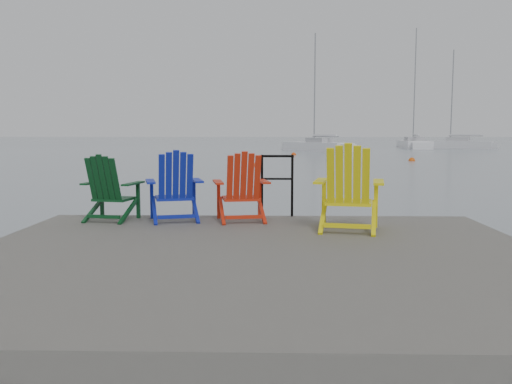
{
  "coord_description": "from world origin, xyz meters",
  "views": [
    {
      "loc": [
        0.14,
        -5.4,
        1.72
      ],
      "look_at": [
        -0.06,
        2.51,
        0.85
      ],
      "focal_mm": 38.0,
      "sensor_mm": 36.0,
      "label": 1
    }
  ],
  "objects_px": {
    "chair_yellow": "(349,188)",
    "buoy_b": "(257,166)",
    "buoy_d": "(294,155)",
    "sailboat_far": "(454,145)",
    "chair_green": "(110,188)",
    "handrail": "(277,179)",
    "sailboat_near": "(317,147)",
    "chair_red": "(242,187)",
    "chair_blue": "(175,186)",
    "buoy_c": "(412,161)",
    "sailboat_mid": "(414,145)"
  },
  "relations": [
    {
      "from": "chair_blue",
      "to": "buoy_c",
      "type": "bearing_deg",
      "value": 53.9
    },
    {
      "from": "buoy_b",
      "to": "buoy_d",
      "type": "height_order",
      "value": "buoy_b"
    },
    {
      "from": "buoy_d",
      "to": "sailboat_far",
      "type": "bearing_deg",
      "value": 44.22
    },
    {
      "from": "chair_red",
      "to": "buoy_c",
      "type": "relative_size",
      "value": 2.32
    },
    {
      "from": "chair_blue",
      "to": "chair_yellow",
      "type": "height_order",
      "value": "chair_yellow"
    },
    {
      "from": "buoy_d",
      "to": "buoy_c",
      "type": "bearing_deg",
      "value": -50.82
    },
    {
      "from": "chair_blue",
      "to": "buoy_d",
      "type": "relative_size",
      "value": 2.45
    },
    {
      "from": "chair_blue",
      "to": "buoy_d",
      "type": "xyz_separation_m",
      "value": [
        3.17,
        34.2,
        -0.98
      ]
    },
    {
      "from": "chair_yellow",
      "to": "buoy_b",
      "type": "height_order",
      "value": "chair_yellow"
    },
    {
      "from": "chair_red",
      "to": "buoy_d",
      "type": "xyz_separation_m",
      "value": [
        2.24,
        34.2,
        -0.97
      ]
    },
    {
      "from": "chair_blue",
      "to": "buoy_b",
      "type": "height_order",
      "value": "chair_blue"
    },
    {
      "from": "buoy_d",
      "to": "chair_yellow",
      "type": "bearing_deg",
      "value": -91.45
    },
    {
      "from": "chair_red",
      "to": "chair_yellow",
      "type": "relative_size",
      "value": 0.89
    },
    {
      "from": "chair_blue",
      "to": "sailboat_far",
      "type": "distance_m",
      "value": 56.07
    },
    {
      "from": "chair_red",
      "to": "buoy_d",
      "type": "distance_m",
      "value": 34.29
    },
    {
      "from": "buoy_d",
      "to": "buoy_b",
      "type": "bearing_deg",
      "value": -100.17
    },
    {
      "from": "sailboat_mid",
      "to": "sailboat_far",
      "type": "relative_size",
      "value": 1.25
    },
    {
      "from": "chair_blue",
      "to": "sailboat_near",
      "type": "height_order",
      "value": "sailboat_near"
    },
    {
      "from": "chair_green",
      "to": "buoy_b",
      "type": "height_order",
      "value": "chair_green"
    },
    {
      "from": "handrail",
      "to": "chair_green",
      "type": "relative_size",
      "value": 1.0
    },
    {
      "from": "chair_red",
      "to": "sailboat_mid",
      "type": "xyz_separation_m",
      "value": [
        16.52,
        53.8,
        -0.62
      ]
    },
    {
      "from": "buoy_d",
      "to": "chair_red",
      "type": "bearing_deg",
      "value": -93.75
    },
    {
      "from": "handrail",
      "to": "chair_red",
      "type": "xyz_separation_m",
      "value": [
        -0.49,
        -0.47,
        -0.07
      ]
    },
    {
      "from": "chair_blue",
      "to": "sailboat_near",
      "type": "xyz_separation_m",
      "value": [
        5.77,
        43.72,
        -0.63
      ]
    },
    {
      "from": "chair_green",
      "to": "buoy_d",
      "type": "height_order",
      "value": "chair_green"
    },
    {
      "from": "chair_blue",
      "to": "chair_yellow",
      "type": "distance_m",
      "value": 2.39
    },
    {
      "from": "sailboat_near",
      "to": "buoy_c",
      "type": "xyz_separation_m",
      "value": [
        4.22,
        -17.89,
        -0.36
      ]
    },
    {
      "from": "buoy_c",
      "to": "chair_yellow",
      "type": "bearing_deg",
      "value": -106.2
    },
    {
      "from": "chair_yellow",
      "to": "sailboat_near",
      "type": "height_order",
      "value": "sailboat_near"
    },
    {
      "from": "buoy_d",
      "to": "handrail",
      "type": "bearing_deg",
      "value": -92.97
    },
    {
      "from": "chair_yellow",
      "to": "chair_blue",
      "type": "bearing_deg",
      "value": 173.79
    },
    {
      "from": "chair_red",
      "to": "chair_yellow",
      "type": "xyz_separation_m",
      "value": [
        1.36,
        -0.7,
        0.06
      ]
    },
    {
      "from": "chair_blue",
      "to": "buoy_d",
      "type": "distance_m",
      "value": 34.36
    },
    {
      "from": "chair_yellow",
      "to": "buoy_b",
      "type": "xyz_separation_m",
      "value": [
        -1.63,
        20.91,
        -1.03
      ]
    },
    {
      "from": "handrail",
      "to": "buoy_c",
      "type": "xyz_separation_m",
      "value": [
        8.57,
        25.36,
        -1.04
      ]
    },
    {
      "from": "handrail",
      "to": "chair_blue",
      "type": "height_order",
      "value": "chair_blue"
    },
    {
      "from": "sailboat_near",
      "to": "sailboat_mid",
      "type": "relative_size",
      "value": 0.83
    },
    {
      "from": "chair_green",
      "to": "buoy_c",
      "type": "height_order",
      "value": "chair_green"
    },
    {
      "from": "sailboat_mid",
      "to": "buoy_d",
      "type": "height_order",
      "value": "sailboat_mid"
    },
    {
      "from": "chair_red",
      "to": "sailboat_mid",
      "type": "height_order",
      "value": "sailboat_mid"
    },
    {
      "from": "buoy_b",
      "to": "sailboat_near",
      "type": "bearing_deg",
      "value": 77.72
    },
    {
      "from": "chair_red",
      "to": "sailboat_near",
      "type": "distance_m",
      "value": 44.0
    },
    {
      "from": "chair_green",
      "to": "sailboat_far",
      "type": "height_order",
      "value": "sailboat_far"
    },
    {
      "from": "sailboat_mid",
      "to": "sailboat_far",
      "type": "xyz_separation_m",
      "value": [
        3.86,
        -1.94,
        0.0
      ]
    },
    {
      "from": "handrail",
      "to": "buoy_b",
      "type": "xyz_separation_m",
      "value": [
        -0.76,
        19.74,
        -1.04
      ]
    },
    {
      "from": "handrail",
      "to": "buoy_b",
      "type": "height_order",
      "value": "handrail"
    },
    {
      "from": "chair_yellow",
      "to": "buoy_c",
      "type": "distance_m",
      "value": 27.65
    },
    {
      "from": "sailboat_far",
      "to": "buoy_b",
      "type": "height_order",
      "value": "sailboat_far"
    },
    {
      "from": "buoy_c",
      "to": "buoy_d",
      "type": "height_order",
      "value": "buoy_c"
    },
    {
      "from": "handrail",
      "to": "sailboat_near",
      "type": "xyz_separation_m",
      "value": [
        4.36,
        43.25,
        -0.69
      ]
    }
  ]
}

